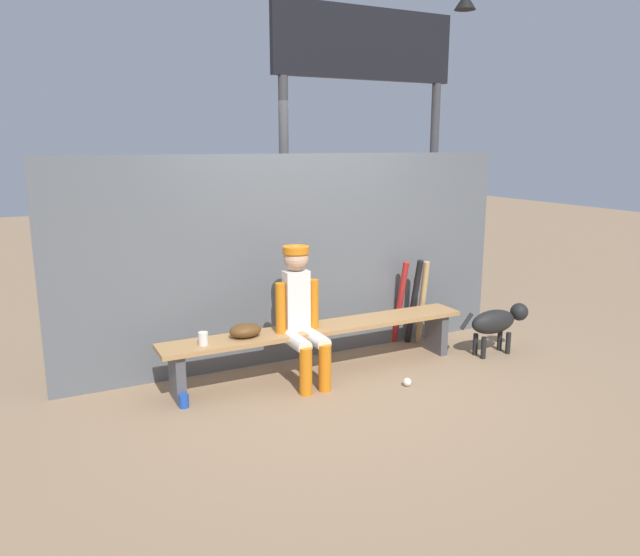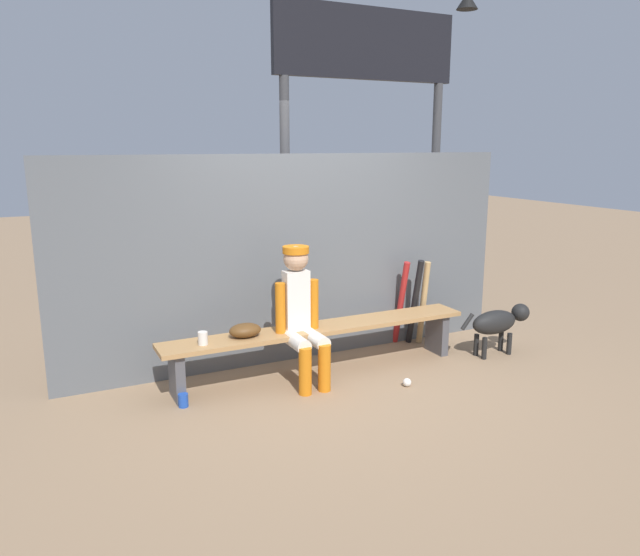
% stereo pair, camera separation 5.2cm
% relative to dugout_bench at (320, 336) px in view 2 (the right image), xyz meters
% --- Properties ---
extents(ground_plane, '(30.00, 30.00, 0.00)m').
position_rel_dugout_bench_xyz_m(ground_plane, '(0.00, 0.00, -0.36)').
color(ground_plane, '#937556').
extents(chainlink_fence, '(4.58, 0.03, 1.99)m').
position_rel_dugout_bench_xyz_m(chainlink_fence, '(0.00, 0.47, 0.63)').
color(chainlink_fence, '#595E63').
rests_on(chainlink_fence, ground_plane).
extents(dugout_bench, '(2.93, 0.36, 0.45)m').
position_rel_dugout_bench_xyz_m(dugout_bench, '(0.00, 0.00, 0.00)').
color(dugout_bench, '#AD7F4C').
rests_on(dugout_bench, ground_plane).
extents(player_seated, '(0.41, 0.55, 1.21)m').
position_rel_dugout_bench_xyz_m(player_seated, '(-0.23, -0.11, 0.29)').
color(player_seated, silver).
rests_on(player_seated, ground_plane).
extents(baseball_glove, '(0.28, 0.20, 0.12)m').
position_rel_dugout_bench_xyz_m(baseball_glove, '(-0.72, 0.00, 0.15)').
color(baseball_glove, '#593819').
rests_on(baseball_glove, dugout_bench).
extents(bat_aluminum_red, '(0.07, 0.25, 0.91)m').
position_rel_dugout_bench_xyz_m(bat_aluminum_red, '(1.12, 0.37, 0.09)').
color(bat_aluminum_red, '#B22323').
rests_on(bat_aluminum_red, ground_plane).
extents(bat_aluminum_black, '(0.07, 0.26, 0.93)m').
position_rel_dugout_bench_xyz_m(bat_aluminum_black, '(1.24, 0.30, 0.10)').
color(bat_aluminum_black, black).
rests_on(bat_aluminum_black, ground_plane).
extents(bat_wood_tan, '(0.07, 0.17, 0.89)m').
position_rel_dugout_bench_xyz_m(bat_wood_tan, '(1.35, 0.29, 0.08)').
color(bat_wood_tan, tan).
rests_on(bat_wood_tan, ground_plane).
extents(baseball, '(0.07, 0.07, 0.07)m').
position_rel_dugout_bench_xyz_m(baseball, '(0.55, -0.62, -0.33)').
color(baseball, white).
rests_on(baseball, ground_plane).
extents(cup_on_ground, '(0.08, 0.08, 0.11)m').
position_rel_dugout_bench_xyz_m(cup_on_ground, '(-1.31, -0.18, -0.31)').
color(cup_on_ground, '#1E47AD').
rests_on(cup_on_ground, ground_plane).
extents(cup_on_bench, '(0.08, 0.08, 0.11)m').
position_rel_dugout_bench_xyz_m(cup_on_bench, '(-1.10, -0.04, 0.15)').
color(cup_on_bench, silver).
rests_on(cup_on_bench, dugout_bench).
extents(scoreboard, '(2.41, 0.27, 3.71)m').
position_rel_dugout_bench_xyz_m(scoreboard, '(1.15, 1.09, 2.27)').
color(scoreboard, '#3F3F42').
rests_on(scoreboard, ground_plane).
extents(dog, '(0.84, 0.20, 0.49)m').
position_rel_dugout_bench_xyz_m(dog, '(1.83, -0.31, -0.03)').
color(dog, black).
rests_on(dog, ground_plane).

